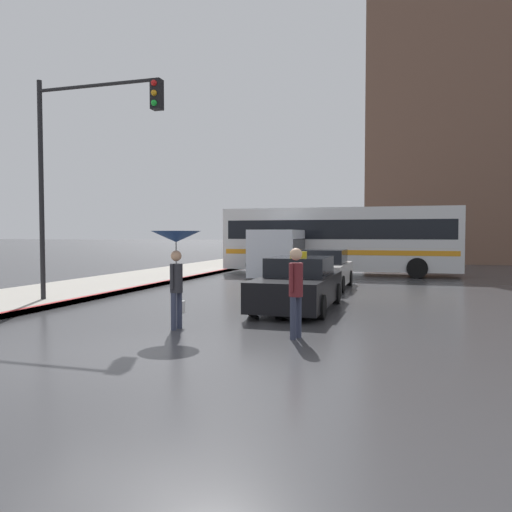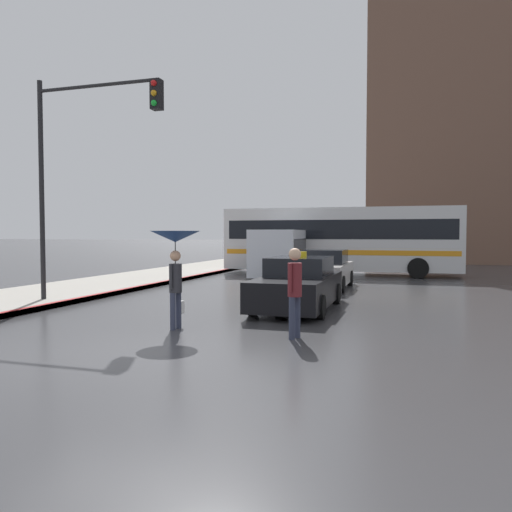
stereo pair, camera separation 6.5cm
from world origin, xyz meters
name	(u,v)px [view 1 (the left image)]	position (x,y,z in m)	size (l,w,h in m)	color
ground_plane	(96,357)	(0.00, 0.00, 0.00)	(300.00, 300.00, 0.00)	#38383A
taxi	(299,285)	(2.16, 6.25, 0.66)	(1.91, 4.57, 1.58)	black
sedan_red	(323,270)	(1.97, 11.71, 0.67)	(1.91, 4.14, 1.46)	#B7B2AD
ambulance_van	(281,251)	(-0.72, 15.92, 1.25)	(2.32, 5.77, 2.25)	silver
city_bus	(339,238)	(1.72, 18.19, 1.86)	(11.61, 2.72, 3.35)	silver
pedestrian_with_umbrella	(176,249)	(0.23, 2.62, 1.75)	(1.07, 1.07, 2.13)	#2D3347
pedestrian_man	(296,285)	(2.91, 2.41, 1.06)	(0.35, 0.43, 1.79)	#2D3347
traffic_light	(84,148)	(-3.73, 4.96, 4.49)	(3.97, 0.38, 6.48)	black
building_tower_near	(472,81)	(9.79, 35.59, 13.99)	(15.34, 13.50, 27.99)	brown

